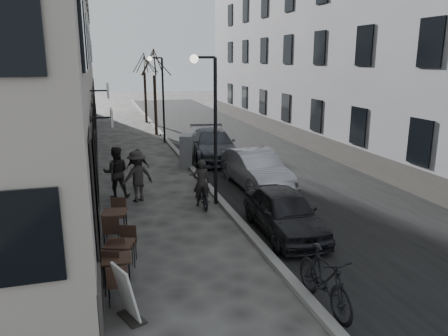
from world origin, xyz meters
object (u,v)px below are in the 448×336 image
car_mid (256,169)px  pedestrian_mid (137,176)px  moped (325,280)px  tree_near (154,63)px  bistro_set_b (120,255)px  utility_cabinet (187,151)px  bistro_set_a (117,270)px  sign_board (127,298)px  streetlamp_far (160,90)px  pedestrian_far (138,168)px  car_far (213,145)px  tree_far (144,62)px  car_near (284,212)px  pedestrian_near (116,172)px  bicycle (201,191)px  bistro_set_c (115,222)px  streetlamp_near (210,114)px

car_mid → pedestrian_mid: bearing=-176.5°
moped → tree_near: bearing=89.5°
tree_near → moped: bearing=-88.7°
bistro_set_b → utility_cabinet: 10.56m
bistro_set_a → sign_board: size_ratio=1.34×
streetlamp_far → car_mid: (2.22, -10.48, -2.43)m
pedestrian_far → car_far: size_ratio=0.30×
moped → bistro_set_a: bearing=152.9°
tree_far → car_near: bearing=-86.9°
tree_near → tree_far: size_ratio=1.00×
pedestrian_near → pedestrian_far: 1.52m
sign_board → moped: (3.87, -0.66, 0.16)m
pedestrian_mid → utility_cabinet: bearing=-142.4°
streetlamp_far → car_mid: size_ratio=1.15×
pedestrian_far → car_mid: bearing=-25.7°
bistro_set_a → pedestrian_far: (1.20, 8.01, 0.30)m
bistro_set_b → car_far: car_far is taller
tree_near → bistro_set_a: 20.81m
bistro_set_b → car_near: 4.85m
bicycle → pedestrian_mid: pedestrian_mid is taller
tree_far → bistro_set_b: tree_far is taller
sign_board → utility_cabinet: bearing=50.8°
moped → car_mid: bearing=77.2°
pedestrian_mid → tree_near: bearing=-121.9°
bistro_set_b → tree_far: bearing=101.3°
bistro_set_a → moped: 4.44m
bistro_set_b → pedestrian_mid: size_ratio=0.87×
pedestrian_mid → pedestrian_far: pedestrian_mid is taller
sign_board → car_far: size_ratio=0.22×
bistro_set_a → bistro_set_c: bistro_set_c is taller
streetlamp_far → car_mid: streetlamp_far is taller
tree_far → moped: tree_far is taller
streetlamp_far → car_far: size_ratio=0.99×
bistro_set_a → pedestrian_near: (0.31, 6.79, 0.48)m
utility_cabinet → pedestrian_near: size_ratio=0.80×
tree_near → bicycle: size_ratio=2.99×
car_mid → bicycle: bearing=-151.0°
pedestrian_mid → car_near: size_ratio=0.47×
pedestrian_near → streetlamp_far: bearing=-102.6°
sign_board → tree_near: bearing=58.5°
utility_cabinet → car_mid: (1.95, -4.09, -0.03)m
bistro_set_a → bistro_set_c: 2.91m
bistro_set_a → sign_board: (0.14, -1.23, 0.00)m
streetlamp_far → sign_board: (-3.29, -18.31, -2.70)m
tree_far → car_far: tree_far is taller
tree_far → utility_cabinet: 15.88m
pedestrian_near → moped: pedestrian_near is taller
tree_near → sign_board: bearing=-99.0°
streetlamp_far → car_far: 6.02m
streetlamp_near → bistro_set_c: bearing=-147.0°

